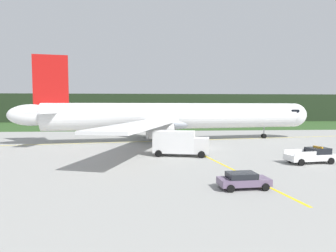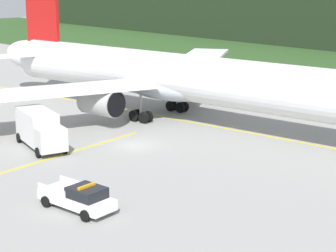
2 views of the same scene
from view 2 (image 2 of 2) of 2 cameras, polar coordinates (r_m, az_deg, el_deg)
The scene contains 6 objects.
ground at distance 54.42m, azimuth -3.21°, elevation -1.84°, with size 320.00×320.00×0.00m, color gray.
taxiway_centerline_main at distance 63.36m, azimuth 1.59°, elevation 0.49°, with size 77.02×0.30×0.01m, color yellow.
taxiway_centerline_spur at distance 49.13m, azimuth -14.63°, elevation -4.08°, with size 29.72×0.30×0.01m, color yellow.
airliner at distance 62.99m, azimuth 0.94°, elevation 4.64°, with size 57.08×52.56×15.22m.
ops_pickup_truck at distance 39.76m, azimuth -8.53°, elevation -6.77°, with size 5.85×2.90×1.94m.
catering_truck at distance 54.36m, azimuth -12.17°, elevation -0.24°, with size 7.61×3.97×3.45m.
Camera 2 is at (40.46, -33.15, 15.04)m, focal length 63.69 mm.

